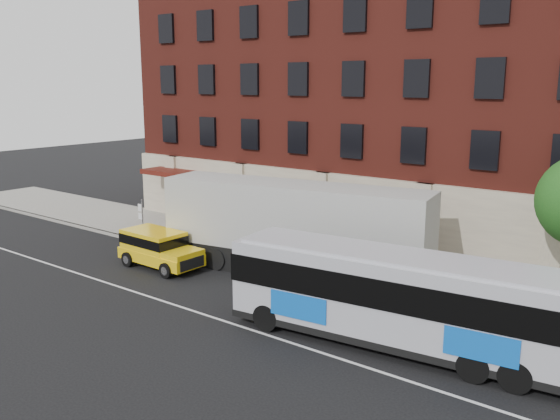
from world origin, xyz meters
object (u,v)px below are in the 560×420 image
Objects in this scene: yellow_suv at (158,247)px; shipping_container at (293,230)px; sign_pole at (142,218)px; city_bus at (400,297)px.

yellow_suv is 6.84m from shipping_container.
shipping_container is at bearing 4.07° from sign_pole.
yellow_suv is (-13.61, 1.11, -0.81)m from city_bus.
sign_pole is 18.27m from city_bus.
sign_pole is 5.01m from yellow_suv.
city_bus is 8.89m from shipping_container.
yellow_suv is 0.36× the size of shipping_container.
city_bus is at bearing -11.63° from sign_pole.
yellow_suv is at bearing -150.76° from shipping_container.
shipping_container reaches higher than city_bus.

